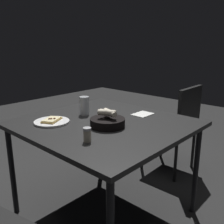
{
  "coord_description": "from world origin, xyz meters",
  "views": [
    {
      "loc": [
        -1.23,
        -1.21,
        1.29
      ],
      "look_at": [
        0.05,
        -0.03,
        0.81
      ],
      "focal_mm": 40.79,
      "sensor_mm": 36.0,
      "label": 1
    }
  ],
  "objects_px": {
    "pizza_plate": "(52,121)",
    "pepper_shaker": "(87,136)",
    "bread_basket": "(108,121)",
    "beer_glass": "(84,107)",
    "chair_near": "(177,125)",
    "dining_table": "(104,129)"
  },
  "relations": [
    {
      "from": "dining_table",
      "to": "pizza_plate",
      "type": "height_order",
      "value": "pizza_plate"
    },
    {
      "from": "pizza_plate",
      "to": "dining_table",
      "type": "bearing_deg",
      "value": -43.7
    },
    {
      "from": "pizza_plate",
      "to": "bread_basket",
      "type": "height_order",
      "value": "bread_basket"
    },
    {
      "from": "dining_table",
      "to": "pepper_shaker",
      "type": "height_order",
      "value": "pepper_shaker"
    },
    {
      "from": "pizza_plate",
      "to": "pepper_shaker",
      "type": "xyz_separation_m",
      "value": [
        -0.07,
        -0.45,
        0.03
      ]
    },
    {
      "from": "dining_table",
      "to": "beer_glass",
      "type": "height_order",
      "value": "beer_glass"
    },
    {
      "from": "pepper_shaker",
      "to": "pizza_plate",
      "type": "bearing_deg",
      "value": 81.56
    },
    {
      "from": "dining_table",
      "to": "chair_near",
      "type": "xyz_separation_m",
      "value": [
        0.97,
        -0.07,
        -0.19
      ]
    },
    {
      "from": "pizza_plate",
      "to": "chair_near",
      "type": "height_order",
      "value": "chair_near"
    },
    {
      "from": "bread_basket",
      "to": "pepper_shaker",
      "type": "xyz_separation_m",
      "value": [
        -0.28,
        -0.1,
        -0.0
      ]
    },
    {
      "from": "pizza_plate",
      "to": "chair_near",
      "type": "distance_m",
      "value": 1.3
    },
    {
      "from": "beer_glass",
      "to": "dining_table",
      "type": "bearing_deg",
      "value": -97.49
    },
    {
      "from": "chair_near",
      "to": "pepper_shaker",
      "type": "bearing_deg",
      "value": -174.52
    },
    {
      "from": "dining_table",
      "to": "pepper_shaker",
      "type": "xyz_separation_m",
      "value": [
        -0.33,
        -0.19,
        0.09
      ]
    },
    {
      "from": "pizza_plate",
      "to": "bread_basket",
      "type": "relative_size",
      "value": 1.05
    },
    {
      "from": "dining_table",
      "to": "pepper_shaker",
      "type": "relative_size",
      "value": 13.4
    },
    {
      "from": "bread_basket",
      "to": "chair_near",
      "type": "bearing_deg",
      "value": 1.32
    },
    {
      "from": "pepper_shaker",
      "to": "beer_glass",
      "type": "bearing_deg",
      "value": 50.14
    },
    {
      "from": "pizza_plate",
      "to": "chair_near",
      "type": "bearing_deg",
      "value": -14.63
    },
    {
      "from": "pizza_plate",
      "to": "beer_glass",
      "type": "distance_m",
      "value": 0.3
    },
    {
      "from": "dining_table",
      "to": "chair_near",
      "type": "height_order",
      "value": "chair_near"
    },
    {
      "from": "dining_table",
      "to": "bread_basket",
      "type": "distance_m",
      "value": 0.14
    }
  ]
}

